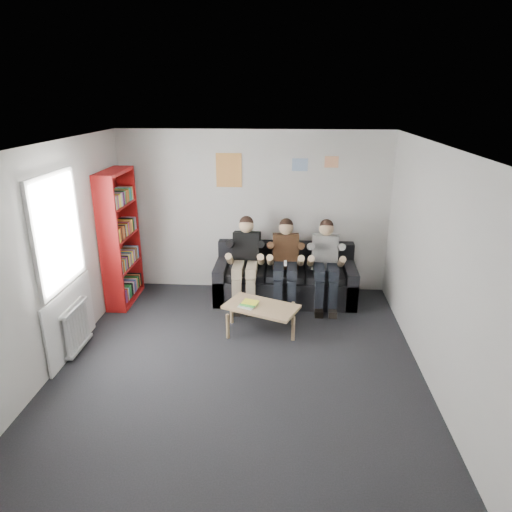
{
  "coord_description": "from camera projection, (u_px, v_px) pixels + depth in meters",
  "views": [
    {
      "loc": [
        0.55,
        -4.92,
        3.22
      ],
      "look_at": [
        0.12,
        1.3,
        1.0
      ],
      "focal_mm": 32.0,
      "sensor_mm": 36.0,
      "label": 1
    }
  ],
  "objects": [
    {
      "name": "coffee_table",
      "position": [
        261.0,
        309.0,
        6.45
      ],
      "size": [
        1.01,
        0.55,
        0.4
      ],
      "rotation": [
        0.0,
        0.0,
        -0.4
      ],
      "color": "tan",
      "rests_on": "ground"
    },
    {
      "name": "poster_blue",
      "position": [
        300.0,
        165.0,
        7.31
      ],
      "size": [
        0.25,
        0.01,
        0.2
      ],
      "primitive_type": "cube",
      "color": "#3876C0",
      "rests_on": "room_shell"
    },
    {
      "name": "sofa",
      "position": [
        285.0,
        280.0,
        7.54
      ],
      "size": [
        2.27,
        0.93,
        0.88
      ],
      "color": "black",
      "rests_on": "ground"
    },
    {
      "name": "person_middle",
      "position": [
        285.0,
        264.0,
        7.23
      ],
      "size": [
        0.42,
        0.9,
        1.37
      ],
      "rotation": [
        0.0,
        0.0,
        0.03
      ],
      "color": "#472B17",
      "rests_on": "sofa"
    },
    {
      "name": "room_shell",
      "position": [
        238.0,
        265.0,
        5.29
      ],
      "size": [
        5.0,
        5.0,
        5.0
      ],
      "color": "black",
      "rests_on": "ground"
    },
    {
      "name": "person_left",
      "position": [
        246.0,
        262.0,
        7.26
      ],
      "size": [
        0.43,
        0.92,
        1.4
      ],
      "rotation": [
        0.0,
        0.0,
        -0.05
      ],
      "color": "black",
      "rests_on": "sofa"
    },
    {
      "name": "poster_large",
      "position": [
        229.0,
        170.0,
        7.42
      ],
      "size": [
        0.42,
        0.01,
        0.55
      ],
      "primitive_type": "cube",
      "color": "#D2C54A",
      "rests_on": "room_shell"
    },
    {
      "name": "poster_pink",
      "position": [
        332.0,
        162.0,
        7.26
      ],
      "size": [
        0.22,
        0.01,
        0.18
      ],
      "primitive_type": "cube",
      "color": "#DE4591",
      "rests_on": "room_shell"
    },
    {
      "name": "bookshelf",
      "position": [
        120.0,
        238.0,
        7.2
      ],
      "size": [
        0.32,
        0.96,
        2.14
      ],
      "rotation": [
        0.0,
        0.0,
        0.0
      ],
      "color": "maroon",
      "rests_on": "ground"
    },
    {
      "name": "poster_sign",
      "position": [
        192.0,
        157.0,
        7.39
      ],
      "size": [
        0.2,
        0.01,
        0.14
      ],
      "primitive_type": "cube",
      "color": "silver",
      "rests_on": "room_shell"
    },
    {
      "name": "person_right",
      "position": [
        326.0,
        265.0,
        7.19
      ],
      "size": [
        0.42,
        0.89,
        1.37
      ],
      "rotation": [
        0.0,
        0.0,
        -0.08
      ],
      "color": "white",
      "rests_on": "sofa"
    },
    {
      "name": "window",
      "position": [
        64.0,
        279.0,
        5.72
      ],
      "size": [
        0.05,
        1.3,
        2.36
      ],
      "color": "white",
      "rests_on": "room_shell"
    },
    {
      "name": "game_cases",
      "position": [
        249.0,
        304.0,
        6.42
      ],
      "size": [
        0.26,
        0.23,
        0.05
      ],
      "rotation": [
        0.0,
        0.0,
        -0.43
      ],
      "color": "silver",
      "rests_on": "coffee_table"
    },
    {
      "name": "radiator",
      "position": [
        77.0,
        327.0,
        5.95
      ],
      "size": [
        0.1,
        0.64,
        0.6
      ],
      "color": "silver",
      "rests_on": "ground"
    }
  ]
}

